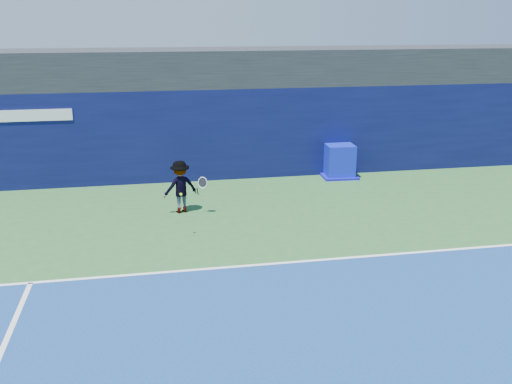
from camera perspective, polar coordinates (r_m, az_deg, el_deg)
ground at (r=10.05m, az=5.08°, el=-14.12°), size 80.00×80.00×0.00m
baseline at (r=12.63m, az=1.38°, el=-7.21°), size 24.00×0.10×0.01m
stadium_band at (r=19.97m, az=-3.78°, el=12.39°), size 36.00×3.00×1.20m
back_wall_assembly at (r=19.27m, az=-3.30°, el=5.93°), size 36.00×1.03×3.00m
equipment_cart at (r=19.60m, az=8.29°, el=3.00°), size 1.22×1.22×1.12m
tennis_player at (r=15.85m, az=-7.57°, el=0.53°), size 1.26×0.79×1.47m
tennis_ball at (r=13.87m, az=-7.52°, el=-0.23°), size 0.07×0.07×0.07m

